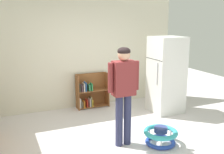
{
  "coord_description": "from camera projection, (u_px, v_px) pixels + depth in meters",
  "views": [
    {
      "loc": [
        -1.78,
        -3.87,
        2.21
      ],
      "look_at": [
        0.13,
        0.5,
        1.13
      ],
      "focal_mm": 42.33,
      "sensor_mm": 36.0,
      "label": 1
    }
  ],
  "objects": [
    {
      "name": "standing_person",
      "position": [
        124.0,
        87.0,
        4.46
      ],
      "size": [
        0.57,
        0.22,
        1.73
      ],
      "color": "#2E3256",
      "rests_on": "ground"
    },
    {
      "name": "bookshelf",
      "position": [
        90.0,
        93.0,
        6.58
      ],
      "size": [
        0.8,
        0.28,
        0.85
      ],
      "color": "brown",
      "rests_on": "ground"
    },
    {
      "name": "back_wall",
      "position": [
        77.0,
        53.0,
        6.43
      ],
      "size": [
        5.2,
        0.06,
        2.7
      ],
      "primitive_type": "cube",
      "color": "silver",
      "rests_on": "ground"
    },
    {
      "name": "ground_plane",
      "position": [
        117.0,
        146.0,
        4.64
      ],
      "size": [
        12.0,
        12.0,
        0.0
      ],
      "primitive_type": "plane",
      "color": "silver",
      "rests_on": "ground"
    },
    {
      "name": "refrigerator",
      "position": [
        166.0,
        75.0,
        6.18
      ],
      "size": [
        0.73,
        0.68,
        1.78
      ],
      "color": "white",
      "rests_on": "ground"
    },
    {
      "name": "baby_walker",
      "position": [
        161.0,
        135.0,
        4.68
      ],
      "size": [
        0.6,
        0.6,
        0.32
      ],
      "color": "blue",
      "rests_on": "ground"
    }
  ]
}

